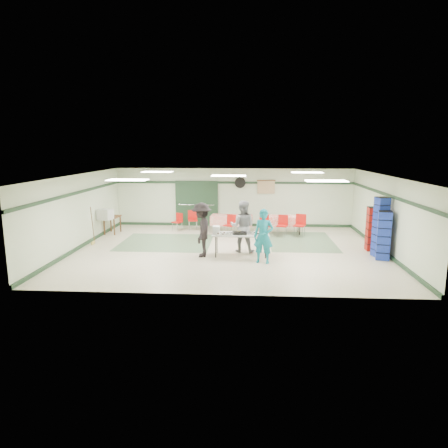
# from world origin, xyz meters

# --- Properties ---
(floor) EXTENTS (11.00, 11.00, 0.00)m
(floor) POSITION_xyz_m (0.00, 0.00, 0.00)
(floor) COLOR beige
(floor) RESTS_ON ground
(ceiling) EXTENTS (11.00, 11.00, 0.00)m
(ceiling) POSITION_xyz_m (0.00, 0.00, 2.70)
(ceiling) COLOR silver
(ceiling) RESTS_ON wall_back
(wall_back) EXTENTS (11.00, 0.00, 11.00)m
(wall_back) POSITION_xyz_m (0.00, 4.50, 1.35)
(wall_back) COLOR beige
(wall_back) RESTS_ON floor
(wall_front) EXTENTS (11.00, 0.00, 11.00)m
(wall_front) POSITION_xyz_m (0.00, -4.50, 1.35)
(wall_front) COLOR beige
(wall_front) RESTS_ON floor
(wall_left) EXTENTS (0.00, 9.00, 9.00)m
(wall_left) POSITION_xyz_m (-5.50, 0.00, 1.35)
(wall_left) COLOR beige
(wall_left) RESTS_ON floor
(wall_right) EXTENTS (0.00, 9.00, 9.00)m
(wall_right) POSITION_xyz_m (5.50, 0.00, 1.35)
(wall_right) COLOR beige
(wall_right) RESTS_ON floor
(trim_back) EXTENTS (11.00, 0.06, 0.10)m
(trim_back) POSITION_xyz_m (0.00, 4.47, 2.05)
(trim_back) COLOR #1E3823
(trim_back) RESTS_ON wall_back
(baseboard_back) EXTENTS (11.00, 0.06, 0.12)m
(baseboard_back) POSITION_xyz_m (0.00, 4.47, 0.06)
(baseboard_back) COLOR #1E3823
(baseboard_back) RESTS_ON floor
(trim_left) EXTENTS (0.06, 9.00, 0.10)m
(trim_left) POSITION_xyz_m (-5.47, 0.00, 2.05)
(trim_left) COLOR #1E3823
(trim_left) RESTS_ON wall_back
(baseboard_left) EXTENTS (0.06, 9.00, 0.12)m
(baseboard_left) POSITION_xyz_m (-5.47, 0.00, 0.06)
(baseboard_left) COLOR #1E3823
(baseboard_left) RESTS_ON floor
(trim_right) EXTENTS (0.06, 9.00, 0.10)m
(trim_right) POSITION_xyz_m (5.47, 0.00, 2.05)
(trim_right) COLOR #1E3823
(trim_right) RESTS_ON wall_back
(baseboard_right) EXTENTS (0.06, 9.00, 0.12)m
(baseboard_right) POSITION_xyz_m (5.47, 0.00, 0.06)
(baseboard_right) COLOR #1E3823
(baseboard_right) RESTS_ON floor
(green_patch_a) EXTENTS (3.50, 3.00, 0.01)m
(green_patch_a) POSITION_xyz_m (-2.50, 1.00, 0.00)
(green_patch_a) COLOR #648460
(green_patch_a) RESTS_ON floor
(green_patch_b) EXTENTS (2.50, 3.50, 0.01)m
(green_patch_b) POSITION_xyz_m (2.80, 1.50, 0.00)
(green_patch_b) COLOR #648460
(green_patch_b) RESTS_ON floor
(double_door_left) EXTENTS (0.90, 0.06, 2.10)m
(double_door_left) POSITION_xyz_m (-2.20, 4.44, 1.05)
(double_door_left) COLOR #959896
(double_door_left) RESTS_ON floor
(double_door_right) EXTENTS (0.90, 0.06, 2.10)m
(double_door_right) POSITION_xyz_m (-1.25, 4.44, 1.05)
(double_door_right) COLOR #959896
(double_door_right) RESTS_ON floor
(door_frame) EXTENTS (2.00, 0.03, 2.15)m
(door_frame) POSITION_xyz_m (-1.73, 4.42, 1.05)
(door_frame) COLOR #1E3823
(door_frame) RESTS_ON floor
(wall_fan) EXTENTS (0.50, 0.10, 0.50)m
(wall_fan) POSITION_xyz_m (0.30, 4.44, 2.05)
(wall_fan) COLOR black
(wall_fan) RESTS_ON wall_back
(scroll_banner) EXTENTS (0.80, 0.02, 0.60)m
(scroll_banner) POSITION_xyz_m (1.50, 4.44, 1.85)
(scroll_banner) COLOR tan
(scroll_banner) RESTS_ON wall_back
(serving_table) EXTENTS (1.94, 0.80, 0.76)m
(serving_table) POSITION_xyz_m (0.45, -0.74, 0.72)
(serving_table) COLOR #ACACA7
(serving_table) RESTS_ON floor
(sheet_tray_right) EXTENTS (0.62, 0.47, 0.02)m
(sheet_tray_right) POSITION_xyz_m (1.02, -0.73, 0.77)
(sheet_tray_right) COLOR silver
(sheet_tray_right) RESTS_ON serving_table
(sheet_tray_mid) EXTENTS (0.57, 0.43, 0.02)m
(sheet_tray_mid) POSITION_xyz_m (0.43, -0.67, 0.77)
(sheet_tray_mid) COLOR silver
(sheet_tray_mid) RESTS_ON serving_table
(sheet_tray_left) EXTENTS (0.56, 0.43, 0.02)m
(sheet_tray_left) POSITION_xyz_m (-0.10, -0.86, 0.77)
(sheet_tray_left) COLOR silver
(sheet_tray_left) RESTS_ON serving_table
(baking_pan) EXTENTS (0.47, 0.29, 0.08)m
(baking_pan) POSITION_xyz_m (0.43, -0.82, 0.80)
(baking_pan) COLOR black
(baking_pan) RESTS_ON serving_table
(foam_box_stack) EXTENTS (0.23, 0.21, 0.26)m
(foam_box_stack) POSITION_xyz_m (-0.39, -0.74, 0.89)
(foam_box_stack) COLOR white
(foam_box_stack) RESTS_ON serving_table
(volunteer_teal) EXTENTS (0.71, 0.55, 1.74)m
(volunteer_teal) POSITION_xyz_m (1.20, -1.56, 0.87)
(volunteer_teal) COLOR #14798C
(volunteer_teal) RESTS_ON floor
(volunteer_grey) EXTENTS (0.97, 0.80, 1.83)m
(volunteer_grey) POSITION_xyz_m (0.50, -0.23, 0.92)
(volunteer_grey) COLOR gray
(volunteer_grey) RESTS_ON floor
(volunteer_dark) EXTENTS (0.73, 1.22, 1.84)m
(volunteer_dark) POSITION_xyz_m (-0.87, -0.92, 0.92)
(volunteer_dark) COLOR black
(volunteer_dark) RESTS_ON floor
(dining_table_a) EXTENTS (1.71, 0.77, 0.77)m
(dining_table_a) POSITION_xyz_m (2.17, 2.96, 0.57)
(dining_table_a) COLOR red
(dining_table_a) RESTS_ON floor
(dining_table_b) EXTENTS (1.81, 0.90, 0.77)m
(dining_table_b) POSITION_xyz_m (-0.03, 2.96, 0.57)
(dining_table_b) COLOR red
(dining_table_b) RESTS_ON floor
(chair_a) EXTENTS (0.52, 0.52, 0.89)m
(chair_a) POSITION_xyz_m (2.13, 2.39, 0.55)
(chair_a) COLOR #B9110E
(chair_a) RESTS_ON floor
(chair_b) EXTENTS (0.55, 0.55, 0.89)m
(chair_b) POSITION_xyz_m (1.40, 2.38, 0.54)
(chair_b) COLOR #B9110E
(chair_b) RESTS_ON floor
(chair_c) EXTENTS (0.57, 0.57, 0.93)m
(chair_c) POSITION_xyz_m (2.86, 2.39, 0.57)
(chair_c) COLOR #B9110E
(chair_c) RESTS_ON floor
(chair_d) EXTENTS (0.54, 0.54, 0.89)m
(chair_d) POSITION_xyz_m (-0.04, 2.39, 0.54)
(chair_d) COLOR #B9110E
(chair_d) RESTS_ON floor
(chair_loose_a) EXTENTS (0.49, 0.49, 0.88)m
(chair_loose_a) POSITION_xyz_m (-1.79, 3.44, 0.54)
(chair_loose_a) COLOR #B9110E
(chair_loose_a) RESTS_ON floor
(chair_loose_b) EXTENTS (0.50, 0.50, 0.79)m
(chair_loose_b) POSITION_xyz_m (-2.41, 3.22, 0.48)
(chair_loose_b) COLOR #B9110E
(chair_loose_b) RESTS_ON floor
(crate_stack_blue_a) EXTENTS (0.47, 0.47, 2.04)m
(crate_stack_blue_a) POSITION_xyz_m (5.15, -0.57, 1.02)
(crate_stack_blue_a) COLOR navy
(crate_stack_blue_a) RESTS_ON floor
(crate_stack_red) EXTENTS (0.42, 0.42, 1.58)m
(crate_stack_red) POSITION_xyz_m (5.15, 0.24, 0.79)
(crate_stack_red) COLOR maroon
(crate_stack_red) RESTS_ON floor
(crate_stack_blue_b) EXTENTS (0.51, 0.51, 1.63)m
(crate_stack_blue_b) POSITION_xyz_m (5.15, -0.96, 0.82)
(crate_stack_blue_b) COLOR navy
(crate_stack_blue_b) RESTS_ON floor
(printer_table) EXTENTS (0.60, 0.88, 0.74)m
(printer_table) POSITION_xyz_m (-5.15, 2.51, 0.63)
(printer_table) COLOR brown
(printer_table) RESTS_ON floor
(office_printer) EXTENTS (0.63, 0.58, 0.42)m
(office_printer) POSITION_xyz_m (-5.15, 1.71, 0.96)
(office_printer) COLOR #B1B1AC
(office_printer) RESTS_ON printer_table
(broom) EXTENTS (0.06, 0.23, 1.43)m
(broom) POSITION_xyz_m (-5.23, 0.54, 0.75)
(broom) COLOR brown
(broom) RESTS_ON floor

